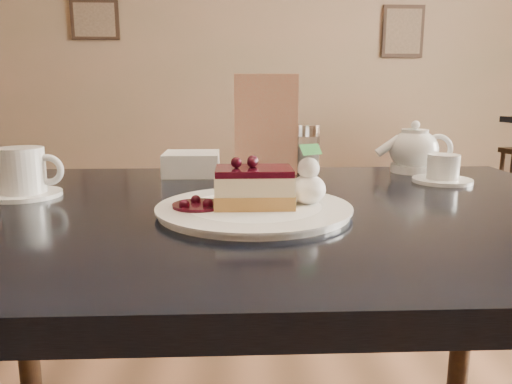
{
  "coord_description": "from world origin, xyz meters",
  "views": [
    {
      "loc": [
        -0.07,
        -0.61,
        1.0
      ],
      "look_at": [
        -0.03,
        0.12,
        0.85
      ],
      "focal_mm": 35.0,
      "sensor_mm": 36.0,
      "label": 1
    }
  ],
  "objects_px": {
    "tea_set": "(419,155)",
    "cheesecake_slice": "(254,187)",
    "dessert_plate": "(254,210)",
    "main_table": "(253,251)",
    "coffee_set": "(24,175)"
  },
  "relations": [
    {
      "from": "coffee_set",
      "to": "tea_set",
      "type": "xyz_separation_m",
      "value": [
        0.83,
        0.21,
        0.0
      ]
    },
    {
      "from": "dessert_plate",
      "to": "cheesecake_slice",
      "type": "distance_m",
      "value": 0.04
    },
    {
      "from": "dessert_plate",
      "to": "main_table",
      "type": "bearing_deg",
      "value": 89.67
    },
    {
      "from": "main_table",
      "to": "cheesecake_slice",
      "type": "distance_m",
      "value": 0.14
    },
    {
      "from": "coffee_set",
      "to": "tea_set",
      "type": "height_order",
      "value": "tea_set"
    },
    {
      "from": "main_table",
      "to": "dessert_plate",
      "type": "relative_size",
      "value": 4.1
    },
    {
      "from": "cheesecake_slice",
      "to": "tea_set",
      "type": "distance_m",
      "value": 0.54
    },
    {
      "from": "cheesecake_slice",
      "to": "coffee_set",
      "type": "relative_size",
      "value": 0.87
    },
    {
      "from": "dessert_plate",
      "to": "tea_set",
      "type": "height_order",
      "value": "tea_set"
    },
    {
      "from": "cheesecake_slice",
      "to": "coffee_set",
      "type": "xyz_separation_m",
      "value": [
        -0.43,
        0.15,
        -0.0
      ]
    },
    {
      "from": "cheesecake_slice",
      "to": "dessert_plate",
      "type": "bearing_deg",
      "value": 104.37
    },
    {
      "from": "main_table",
      "to": "tea_set",
      "type": "distance_m",
      "value": 0.53
    },
    {
      "from": "tea_set",
      "to": "cheesecake_slice",
      "type": "bearing_deg",
      "value": -138.39
    },
    {
      "from": "dessert_plate",
      "to": "tea_set",
      "type": "distance_m",
      "value": 0.55
    },
    {
      "from": "dessert_plate",
      "to": "cheesecake_slice",
      "type": "bearing_deg",
      "value": -75.96
    }
  ]
}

